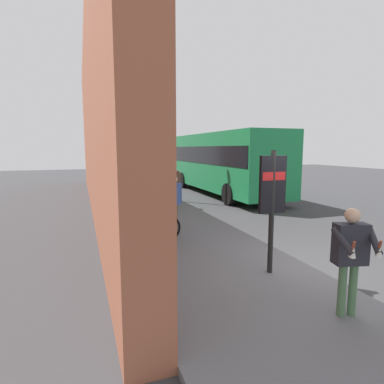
# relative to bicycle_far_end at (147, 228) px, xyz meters

# --- Properties ---
(ground) EXTENTS (60.00, 60.00, 0.00)m
(ground) POSITION_rel_bicycle_far_end_xyz_m (3.21, -3.88, -0.51)
(ground) COLOR #38383A
(sidewalk_pavement) EXTENTS (24.00, 3.50, 0.12)m
(sidewalk_pavement) POSITION_rel_bicycle_far_end_xyz_m (5.21, -1.13, -0.45)
(sidewalk_pavement) COLOR slate
(sidewalk_pavement) RESTS_ON ground
(station_facade) EXTENTS (22.00, 0.65, 7.45)m
(station_facade) POSITION_rel_bicycle_far_end_xyz_m (6.20, 0.92, 3.21)
(station_facade) COLOR #9E563D
(station_facade) RESTS_ON ground
(bicycle_far_end) EXTENTS (0.48, 1.76, 0.97)m
(bicycle_far_end) POSITION_rel_bicycle_far_end_xyz_m (0.00, 0.00, 0.00)
(bicycle_far_end) COLOR black
(bicycle_far_end) RESTS_ON sidewalk_pavement
(bicycle_beside_lamp) EXTENTS (0.69, 1.70, 0.97)m
(bicycle_beside_lamp) POSITION_rel_bicycle_far_end_xyz_m (0.75, -0.01, 0.00)
(bicycle_beside_lamp) COLOR black
(bicycle_beside_lamp) RESTS_ON sidewalk_pavement
(bicycle_mid_rack) EXTENTS (0.48, 1.77, 0.97)m
(bicycle_mid_rack) POSITION_rel_bicycle_far_end_xyz_m (1.70, -0.05, 0.00)
(bicycle_mid_rack) COLOR black
(bicycle_mid_rack) RESTS_ON sidewalk_pavement
(transit_info_sign) EXTENTS (0.10, 0.55, 2.40)m
(transit_info_sign) POSITION_rel_bicycle_far_end_xyz_m (-2.79, -1.88, 1.21)
(transit_info_sign) COLOR black
(transit_info_sign) RESTS_ON sidewalk_pavement
(city_bus) EXTENTS (10.50, 2.66, 3.35)m
(city_bus) POSITION_rel_bicycle_far_end_xyz_m (8.18, -5.88, 1.41)
(city_bus) COLOR #1E8C4C
(city_bus) RESTS_ON ground
(pedestrian_by_facade) EXTENTS (0.49, 0.52, 1.68)m
(pedestrian_by_facade) POSITION_rel_bicycle_far_end_xyz_m (0.69, -0.92, 0.63)
(pedestrian_by_facade) COLOR brown
(pedestrian_by_facade) RESTS_ON sidewalk_pavement
(pedestrian_near_bus) EXTENTS (0.28, 0.65, 1.73)m
(pedestrian_near_bus) POSITION_rel_bicycle_far_end_xyz_m (5.06, -2.17, 0.66)
(pedestrian_near_bus) COLOR maroon
(pedestrian_near_bus) RESTS_ON sidewalk_pavement
(tourist_with_hotdogs) EXTENTS (0.64, 0.63, 1.60)m
(tourist_with_hotdogs) POSITION_rel_bicycle_far_end_xyz_m (-4.59, -2.02, 0.60)
(tourist_with_hotdogs) COLOR #4C724C
(tourist_with_hotdogs) RESTS_ON sidewalk_pavement
(street_lamp) EXTENTS (0.28, 0.28, 5.48)m
(street_lamp) POSITION_rel_bicycle_far_end_xyz_m (6.78, -2.58, 2.84)
(street_lamp) COLOR #333338
(street_lamp) RESTS_ON sidewalk_pavement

